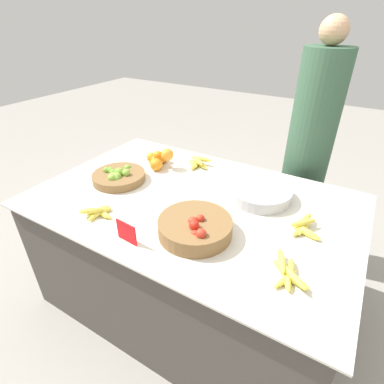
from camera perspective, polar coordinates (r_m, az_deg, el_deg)
name	(u,v)px	position (r m, az deg, el deg)	size (l,w,h in m)	color
ground_plane	(192,295)	(2.23, 0.00, -18.97)	(12.00, 12.00, 0.00)	#A39E93
market_table	(192,252)	(1.95, 0.00, -11.39)	(1.80, 1.17, 0.80)	#4C4742
lime_bowl	(119,176)	(1.93, -13.80, 2.93)	(0.33, 0.33, 0.09)	olive
tomato_basket	(195,227)	(1.43, 0.58, -6.73)	(0.35, 0.35, 0.12)	olive
orange_pile	(159,158)	(2.09, -6.25, 6.37)	(0.23, 0.21, 0.14)	orange
metal_bowl	(260,193)	(1.74, 12.75, -0.14)	(0.36, 0.36, 0.07)	#B7B7BF
price_sign	(127,232)	(1.41, -12.37, -7.52)	(0.12, 0.02, 0.11)	red
banana_bunch_front_right	(99,212)	(1.64, -17.38, -3.62)	(0.17, 0.16, 0.05)	#EFDB4C
banana_bunch_front_center	(304,226)	(1.55, 20.50, -6.17)	(0.16, 0.19, 0.06)	#EFDB4C
banana_bunch_middle_right	(197,163)	(2.07, 0.99, 5.57)	(0.17, 0.17, 0.06)	#EFDB4C
banana_bunch_middle_left	(288,273)	(1.29, 17.87, -14.47)	(0.18, 0.21, 0.06)	#EFDB4C
vendor_person	(306,163)	(2.28, 20.82, 5.27)	(0.30, 0.30, 1.71)	#385B42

